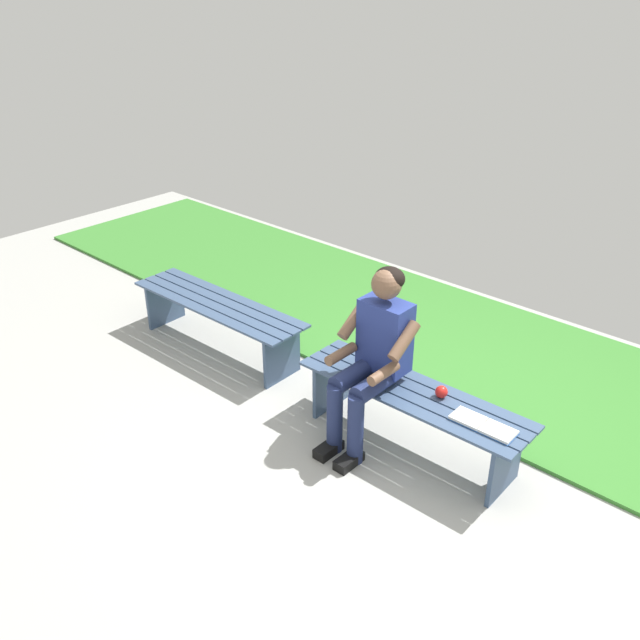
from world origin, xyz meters
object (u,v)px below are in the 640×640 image
Objects in this scene: bench_near at (412,405)px; book_open at (483,425)px; person_seated at (373,352)px; apple at (441,392)px; bench_far at (218,313)px.

bench_near is 3.99× the size of book_open.
apple is at bearing -159.00° from person_seated.
bench_far is 1.38× the size of person_seated.
book_open reaches higher than bench_near.
bench_far is at bearing -3.33° from person_seated.
person_seated reaches higher than apple.
apple is at bearing -158.41° from bench_near.
person_seated is at bearing 3.86° from book_open.
bench_near is 1.32× the size of person_seated.
bench_near is at bearing -159.39° from person_seated.
bench_near is 1.99m from bench_far.
book_open is (-2.53, 0.03, 0.12)m from bench_far.
person_seated is 15.02× the size of apple.
book_open is (-0.54, 0.03, 0.12)m from bench_near.
person_seated is at bearing 176.67° from bench_far.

